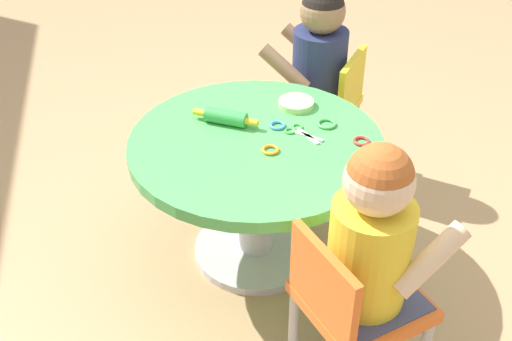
{
  "coord_description": "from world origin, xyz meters",
  "views": [
    {
      "loc": [
        -1.64,
        0.36,
        1.56
      ],
      "look_at": [
        0.0,
        0.0,
        0.36
      ],
      "focal_mm": 44.14,
      "sensor_mm": 36.0,
      "label": 1
    }
  ],
  "objects_px": {
    "craft_table": "(256,172)",
    "child_chair_left": "(352,304)",
    "seated_child_left": "(373,234)",
    "seated_child_right": "(319,52)",
    "rolling_pin": "(226,117)",
    "craft_scissors": "(300,132)",
    "child_chair_right": "(325,106)"
  },
  "relations": [
    {
      "from": "craft_table",
      "to": "child_chair_left",
      "type": "relative_size",
      "value": 1.53
    },
    {
      "from": "seated_child_left",
      "to": "seated_child_right",
      "type": "relative_size",
      "value": 1.0
    },
    {
      "from": "child_chair_left",
      "to": "rolling_pin",
      "type": "relative_size",
      "value": 2.58
    },
    {
      "from": "child_chair_left",
      "to": "seated_child_left",
      "type": "height_order",
      "value": "seated_child_left"
    },
    {
      "from": "craft_table",
      "to": "seated_child_right",
      "type": "bearing_deg",
      "value": -36.39
    },
    {
      "from": "craft_table",
      "to": "seated_child_right",
      "type": "height_order",
      "value": "seated_child_right"
    },
    {
      "from": "child_chair_left",
      "to": "craft_scissors",
      "type": "bearing_deg",
      "value": -1.23
    },
    {
      "from": "craft_table",
      "to": "seated_child_left",
      "type": "height_order",
      "value": "seated_child_left"
    },
    {
      "from": "seated_child_left",
      "to": "craft_scissors",
      "type": "distance_m",
      "value": 0.58
    },
    {
      "from": "seated_child_right",
      "to": "craft_table",
      "type": "bearing_deg",
      "value": 143.61
    },
    {
      "from": "child_chair_right",
      "to": "seated_child_right",
      "type": "distance_m",
      "value": 0.23
    },
    {
      "from": "craft_scissors",
      "to": "seated_child_left",
      "type": "bearing_deg",
      "value": -177.43
    },
    {
      "from": "seated_child_left",
      "to": "rolling_pin",
      "type": "distance_m",
      "value": 0.73
    },
    {
      "from": "craft_table",
      "to": "child_chair_right",
      "type": "bearing_deg",
      "value": -40.27
    },
    {
      "from": "seated_child_right",
      "to": "rolling_pin",
      "type": "bearing_deg",
      "value": 130.0
    },
    {
      "from": "seated_child_right",
      "to": "rolling_pin",
      "type": "relative_size",
      "value": 2.46
    },
    {
      "from": "craft_table",
      "to": "seated_child_right",
      "type": "distance_m",
      "value": 0.62
    },
    {
      "from": "child_chair_left",
      "to": "child_chair_right",
      "type": "bearing_deg",
      "value": -13.54
    },
    {
      "from": "child_chair_right",
      "to": "child_chair_left",
      "type": "bearing_deg",
      "value": 166.46
    },
    {
      "from": "child_chair_left",
      "to": "seated_child_right",
      "type": "relative_size",
      "value": 1.05
    },
    {
      "from": "seated_child_left",
      "to": "child_chair_right",
      "type": "height_order",
      "value": "seated_child_left"
    },
    {
      "from": "child_chair_right",
      "to": "seated_child_left",
      "type": "bearing_deg",
      "value": 168.37
    },
    {
      "from": "seated_child_right",
      "to": "craft_scissors",
      "type": "bearing_deg",
      "value": 156.44
    },
    {
      "from": "craft_table",
      "to": "seated_child_left",
      "type": "relative_size",
      "value": 1.6
    },
    {
      "from": "child_chair_left",
      "to": "seated_child_right",
      "type": "height_order",
      "value": "seated_child_right"
    },
    {
      "from": "child_chair_left",
      "to": "craft_scissors",
      "type": "height_order",
      "value": "child_chair_left"
    },
    {
      "from": "seated_child_left",
      "to": "child_chair_right",
      "type": "distance_m",
      "value": 1.06
    },
    {
      "from": "child_chair_right",
      "to": "rolling_pin",
      "type": "relative_size",
      "value": 2.58
    },
    {
      "from": "child_chair_left",
      "to": "seated_child_left",
      "type": "bearing_deg",
      "value": -73.45
    },
    {
      "from": "craft_table",
      "to": "child_chair_left",
      "type": "xyz_separation_m",
      "value": [
        -0.57,
        -0.13,
        -0.05
      ]
    },
    {
      "from": "seated_child_left",
      "to": "rolling_pin",
      "type": "xyz_separation_m",
      "value": [
        0.68,
        0.25,
        -0.03
      ]
    },
    {
      "from": "craft_table",
      "to": "seated_child_right",
      "type": "xyz_separation_m",
      "value": [
        0.47,
        -0.35,
        0.18
      ]
    }
  ]
}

